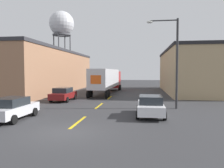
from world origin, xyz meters
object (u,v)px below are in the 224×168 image
at_px(parked_car_right_near, 150,106).
at_px(parked_car_left_near, 12,108).
at_px(water_tower, 62,25).
at_px(street_lamp, 173,56).
at_px(parked_car_left_far, 63,94).
at_px(semi_truck, 107,79).

bearing_deg(parked_car_right_near, parked_car_left_near, -165.17).
xyz_separation_m(parked_car_right_near, parked_car_left_near, (-9.49, -2.51, 0.00)).
relative_size(parked_car_left_near, water_tower, 0.23).
xyz_separation_m(parked_car_left_near, street_lamp, (11.59, 6.20, 3.88)).
relative_size(parked_car_right_near, parked_car_left_far, 1.00).
xyz_separation_m(parked_car_right_near, street_lamp, (2.10, 3.69, 3.88)).
bearing_deg(street_lamp, parked_car_left_far, 162.57).
height_order(parked_car_right_near, parked_car_left_far, same).
distance_m(parked_car_right_near, parked_car_left_far, 11.99).
xyz_separation_m(water_tower, street_lamp, (22.88, -33.24, -10.56)).
height_order(water_tower, street_lamp, water_tower).
height_order(semi_truck, street_lamp, street_lamp).
height_order(parked_car_left_far, water_tower, water_tower).
bearing_deg(parked_car_left_near, street_lamp, 28.16).
distance_m(semi_truck, street_lamp, 15.60).
height_order(parked_car_left_near, water_tower, water_tower).
height_order(parked_car_right_near, street_lamp, street_lamp).
relative_size(parked_car_left_near, parked_car_left_far, 1.00).
distance_m(parked_car_left_far, water_tower, 34.82).
relative_size(semi_truck, parked_car_right_near, 3.53).
bearing_deg(parked_car_right_near, water_tower, 119.37).
bearing_deg(parked_car_left_far, water_tower, 110.88).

